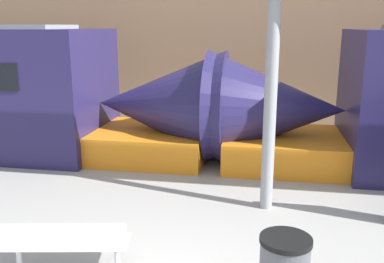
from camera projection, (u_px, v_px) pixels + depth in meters
The scene contains 3 objects.
station_wall at pixel (227, 47), 13.72m from camera, with size 56.00×0.20×5.00m, color #937051.
bench_near at pixel (65, 241), 5.56m from camera, with size 1.69×0.73×0.76m.
support_column_near at pixel (270, 103), 7.24m from camera, with size 0.22×0.22×3.83m, color gray.
Camera 1 is at (1.31, -3.58, 3.19)m, focal length 40.00 mm.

